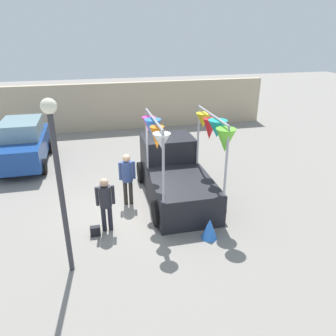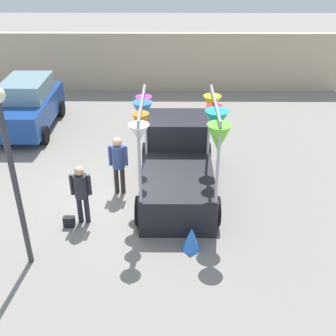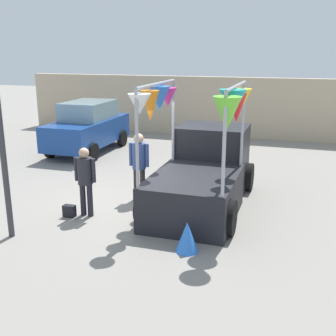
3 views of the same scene
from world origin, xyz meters
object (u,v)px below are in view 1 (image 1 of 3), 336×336
Objects in this scene: person_customer at (105,200)px; folded_kite_bundle_azure at (210,229)px; vendor_truck at (175,171)px; parked_car at (24,143)px; person_vendor at (127,175)px; street_lamp at (58,167)px; handbag at (95,231)px.

folded_kite_bundle_azure is (2.70, -1.05, -0.67)m from person_customer.
folded_kite_bundle_azure is at bearing -83.64° from vendor_truck.
person_vendor is (3.81, -4.42, 0.11)m from parked_car.
street_lamp is at bearing -122.41° from person_customer.
vendor_truck reaches higher than folded_kite_bundle_azure.
parked_car is 6.63m from handbag.
vendor_truck reaches higher than handbag.
street_lamp is at bearing -137.00° from vendor_truck.
street_lamp reaches higher than person_vendor.
folded_kite_bundle_azure is at bearing -21.27° from person_customer.
handbag is at bearing -65.90° from parked_car.
person_customer is at bearing 57.59° from street_lamp.
vendor_truck reaches higher than parked_car.
handbag is at bearing -150.26° from person_customer.
person_customer is at bearing 29.74° from handbag.
vendor_truck is 1.65m from person_vendor.
person_vendor is at bearing -171.56° from vendor_truck.
handbag is (2.69, -6.00, -0.80)m from parked_car.
parked_car is at bearing 130.76° from person_vendor.
person_customer is 0.93× the size of person_vendor.
person_vendor is at bearing 54.76° from handbag.
person_vendor is at bearing -49.24° from parked_car.
person_customer is at bearing -62.38° from parked_car.
person_customer is (-2.40, -1.63, 0.06)m from vendor_truck.
handbag is 2.90m from street_lamp.
person_customer is 5.78× the size of handbag.
handbag is at bearing 65.17° from street_lamp.
vendor_truck is at bearing 8.44° from person_vendor.
street_lamp is 6.86× the size of folded_kite_bundle_azure.
person_customer is 2.97m from folded_kite_bundle_azure.
parked_car is 0.97× the size of street_lamp.
vendor_truck is 2.36× the size of person_vendor.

